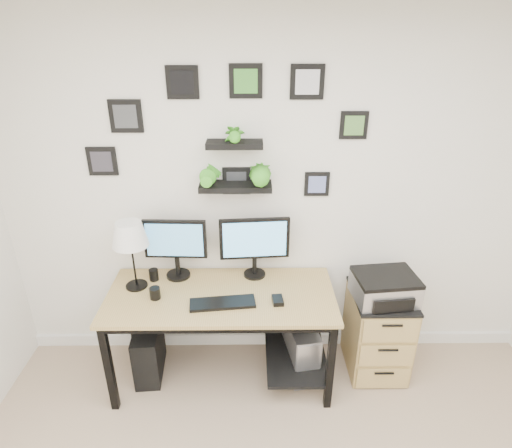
{
  "coord_description": "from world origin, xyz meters",
  "views": [
    {
      "loc": [
        -0.19,
        -0.87,
        2.48
      ],
      "look_at": [
        -0.16,
        1.83,
        1.2
      ],
      "focal_mm": 30.0,
      "sensor_mm": 36.0,
      "label": 1
    }
  ],
  "objects_px": {
    "mug": "(155,293)",
    "pc_tower_black": "(149,350)",
    "pc_tower_grey": "(300,347)",
    "monitor_right": "(255,243)",
    "printer": "(385,287)",
    "table_lamp": "(130,236)",
    "file_cabinet": "(377,331)",
    "desk": "(227,306)",
    "monitor_left": "(176,245)"
  },
  "relations": [
    {
      "from": "desk",
      "to": "pc_tower_grey",
      "type": "distance_m",
      "value": 0.69
    },
    {
      "from": "monitor_left",
      "to": "mug",
      "type": "distance_m",
      "value": 0.38
    },
    {
      "from": "pc_tower_black",
      "to": "pc_tower_grey",
      "type": "bearing_deg",
      "value": -3.64
    },
    {
      "from": "desk",
      "to": "monitor_right",
      "type": "bearing_deg",
      "value": 45.32
    },
    {
      "from": "mug",
      "to": "pc_tower_black",
      "type": "xyz_separation_m",
      "value": [
        -0.12,
        0.09,
        -0.58
      ]
    },
    {
      "from": "pc_tower_black",
      "to": "printer",
      "type": "distance_m",
      "value": 1.83
    },
    {
      "from": "monitor_left",
      "to": "pc_tower_black",
      "type": "xyz_separation_m",
      "value": [
        -0.24,
        -0.19,
        -0.81
      ]
    },
    {
      "from": "monitor_right",
      "to": "pc_tower_grey",
      "type": "bearing_deg",
      "value": -28.26
    },
    {
      "from": "table_lamp",
      "to": "file_cabinet",
      "type": "height_order",
      "value": "table_lamp"
    },
    {
      "from": "table_lamp",
      "to": "pc_tower_grey",
      "type": "height_order",
      "value": "table_lamp"
    },
    {
      "from": "pc_tower_black",
      "to": "file_cabinet",
      "type": "xyz_separation_m",
      "value": [
        1.75,
        0.05,
        0.13
      ]
    },
    {
      "from": "file_cabinet",
      "to": "printer",
      "type": "xyz_separation_m",
      "value": [
        -0.01,
        -0.05,
        0.43
      ]
    },
    {
      "from": "pc_tower_black",
      "to": "pc_tower_grey",
      "type": "xyz_separation_m",
      "value": [
        1.16,
        0.01,
        0.01
      ]
    },
    {
      "from": "table_lamp",
      "to": "desk",
      "type": "bearing_deg",
      "value": -6.2
    },
    {
      "from": "desk",
      "to": "table_lamp",
      "type": "bearing_deg",
      "value": 173.8
    },
    {
      "from": "monitor_left",
      "to": "table_lamp",
      "type": "xyz_separation_m",
      "value": [
        -0.28,
        -0.13,
        0.14
      ]
    },
    {
      "from": "table_lamp",
      "to": "printer",
      "type": "bearing_deg",
      "value": -1.91
    },
    {
      "from": "pc_tower_black",
      "to": "printer",
      "type": "xyz_separation_m",
      "value": [
        1.74,
        0.0,
        0.56
      ]
    },
    {
      "from": "mug",
      "to": "printer",
      "type": "relative_size",
      "value": 0.18
    },
    {
      "from": "table_lamp",
      "to": "printer",
      "type": "xyz_separation_m",
      "value": [
        1.78,
        -0.06,
        -0.39
      ]
    },
    {
      "from": "monitor_right",
      "to": "pc_tower_grey",
      "type": "height_order",
      "value": "monitor_right"
    },
    {
      "from": "mug",
      "to": "file_cabinet",
      "type": "distance_m",
      "value": 1.7
    },
    {
      "from": "table_lamp",
      "to": "mug",
      "type": "height_order",
      "value": "table_lamp"
    },
    {
      "from": "monitor_right",
      "to": "mug",
      "type": "bearing_deg",
      "value": -157.46
    },
    {
      "from": "printer",
      "to": "table_lamp",
      "type": "bearing_deg",
      "value": 178.09
    },
    {
      "from": "monitor_left",
      "to": "table_lamp",
      "type": "relative_size",
      "value": 0.91
    },
    {
      "from": "monitor_right",
      "to": "file_cabinet",
      "type": "distance_m",
      "value": 1.18
    },
    {
      "from": "printer",
      "to": "mug",
      "type": "bearing_deg",
      "value": -176.81
    },
    {
      "from": "desk",
      "to": "mug",
      "type": "height_order",
      "value": "mug"
    },
    {
      "from": "table_lamp",
      "to": "pc_tower_black",
      "type": "bearing_deg",
      "value": -56.11
    },
    {
      "from": "table_lamp",
      "to": "printer",
      "type": "height_order",
      "value": "table_lamp"
    },
    {
      "from": "table_lamp",
      "to": "file_cabinet",
      "type": "relative_size",
      "value": 0.76
    },
    {
      "from": "monitor_right",
      "to": "mug",
      "type": "height_order",
      "value": "monitor_right"
    },
    {
      "from": "monitor_right",
      "to": "printer",
      "type": "xyz_separation_m",
      "value": [
        0.93,
        -0.2,
        -0.26
      ]
    },
    {
      "from": "monitor_left",
      "to": "table_lamp",
      "type": "height_order",
      "value": "table_lamp"
    },
    {
      "from": "mug",
      "to": "printer",
      "type": "height_order",
      "value": "printer"
    },
    {
      "from": "monitor_right",
      "to": "table_lamp",
      "type": "distance_m",
      "value": 0.87
    },
    {
      "from": "desk",
      "to": "monitor_right",
      "type": "relative_size",
      "value": 3.15
    },
    {
      "from": "monitor_right",
      "to": "table_lamp",
      "type": "xyz_separation_m",
      "value": [
        -0.85,
        -0.14,
        0.13
      ]
    },
    {
      "from": "desk",
      "to": "file_cabinet",
      "type": "relative_size",
      "value": 2.39
    },
    {
      "from": "printer",
      "to": "monitor_right",
      "type": "bearing_deg",
      "value": 168.1
    },
    {
      "from": "monitor_right",
      "to": "desk",
      "type": "bearing_deg",
      "value": -134.68
    },
    {
      "from": "desk",
      "to": "pc_tower_black",
      "type": "relative_size",
      "value": 3.85
    },
    {
      "from": "desk",
      "to": "table_lamp",
      "type": "xyz_separation_m",
      "value": [
        -0.65,
        0.07,
        0.53
      ]
    },
    {
      "from": "table_lamp",
      "to": "pc_tower_grey",
      "type": "bearing_deg",
      "value": -2.49
    },
    {
      "from": "pc_tower_grey",
      "to": "mug",
      "type": "bearing_deg",
      "value": -174.66
    },
    {
      "from": "desk",
      "to": "pc_tower_grey",
      "type": "bearing_deg",
      "value": 1.87
    },
    {
      "from": "table_lamp",
      "to": "mug",
      "type": "relative_size",
      "value": 6.13
    },
    {
      "from": "pc_tower_grey",
      "to": "printer",
      "type": "relative_size",
      "value": 1.01
    },
    {
      "from": "printer",
      "to": "monitor_left",
      "type": "bearing_deg",
      "value": 172.86
    }
  ]
}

